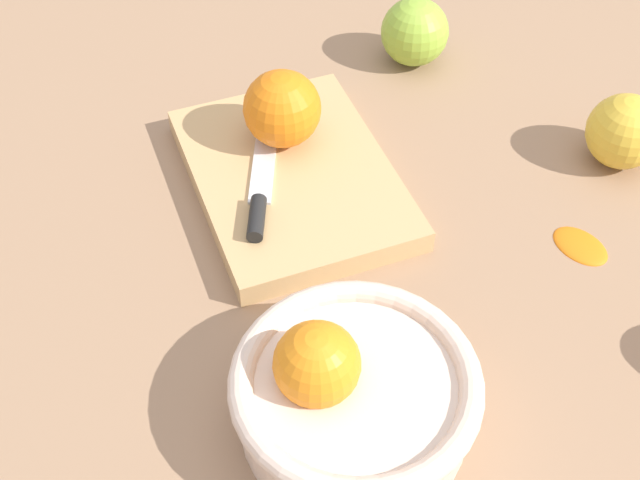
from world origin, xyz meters
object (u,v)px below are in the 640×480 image
bowl (351,393)px  apple_front_center (624,131)px  orange_on_board (282,109)px  apple_front_right (415,32)px  cutting_board (292,178)px  knife (260,192)px

bowl → apple_front_center: bowl is taller
orange_on_board → apple_front_center: 0.31m
apple_front_right → apple_front_center: bearing=-152.0°
cutting_board → orange_on_board: 0.06m
orange_on_board → apple_front_center: size_ratio=1.02×
cutting_board → apple_front_right: size_ratio=3.32×
knife → apple_front_center: bearing=-98.5°
bowl → cutting_board: 0.25m
cutting_board → apple_front_center: 0.31m
apple_front_center → bowl: bearing=116.6°
cutting_board → knife: size_ratio=1.58×
bowl → cutting_board: (0.24, -0.04, -0.02)m
knife → cutting_board: bearing=-57.9°
apple_front_center → apple_front_right: apple_front_right is taller
cutting_board → knife: bearing=122.1°
knife → apple_front_center: (-0.05, -0.34, 0.01)m
orange_on_board → apple_front_right: (0.10, -0.18, -0.02)m
bowl → apple_front_center: 0.38m
cutting_board → orange_on_board: orange_on_board is taller
knife → apple_front_right: (0.16, -0.22, 0.01)m
cutting_board → orange_on_board: bearing=-8.2°
orange_on_board → apple_front_right: bearing=-61.5°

